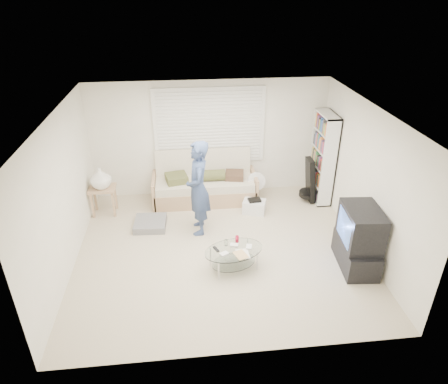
{
  "coord_description": "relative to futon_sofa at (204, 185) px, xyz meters",
  "views": [
    {
      "loc": [
        -0.57,
        -5.76,
        4.27
      ],
      "look_at": [
        0.1,
        0.3,
        1.0
      ],
      "focal_mm": 32.0,
      "sensor_mm": 36.0,
      "label": 1
    }
  ],
  "objects": [
    {
      "name": "coffee_table",
      "position": [
        0.32,
        -2.4,
        -0.06
      ],
      "size": [
        1.11,
        0.86,
        0.49
      ],
      "color": "silver",
      "rests_on": "ground"
    },
    {
      "name": "side_table",
      "position": [
        -2.07,
        -0.37,
        0.41
      ],
      "size": [
        0.52,
        0.42,
        1.02
      ],
      "color": "tan",
      "rests_on": "ground"
    },
    {
      "name": "ground",
      "position": [
        0.15,
        -1.88,
        -0.35
      ],
      "size": [
        5.0,
        5.0,
        0.0
      ],
      "primitive_type": "plane",
      "color": "beige",
      "rests_on": "ground"
    },
    {
      "name": "tv_unit",
      "position": [
        2.35,
        -2.55,
        0.17
      ],
      "size": [
        0.62,
        1.03,
        1.08
      ],
      "color": "black",
      "rests_on": "ground"
    },
    {
      "name": "bookshelf",
      "position": [
        2.48,
        -0.22,
        0.6
      ],
      "size": [
        0.3,
        0.8,
        1.91
      ],
      "color": "white",
      "rests_on": "ground"
    },
    {
      "name": "storage_bin",
      "position": [
        0.97,
        -0.68,
        -0.21
      ],
      "size": [
        0.52,
        0.44,
        0.31
      ],
      "color": "white",
      "rests_on": "ground"
    },
    {
      "name": "grey_floor_pillow",
      "position": [
        -1.13,
        -0.98,
        -0.28
      ],
      "size": [
        0.63,
        0.63,
        0.14
      ],
      "primitive_type": "cube",
      "rotation": [
        0.0,
        0.0,
        -0.05
      ],
      "color": "slate",
      "rests_on": "ground"
    },
    {
      "name": "futon_sofa",
      "position": [
        0.0,
        0.0,
        0.0
      ],
      "size": [
        2.2,
        0.89,
        1.07
      ],
      "color": "tan",
      "rests_on": "ground"
    },
    {
      "name": "window_blinds",
      "position": [
        0.15,
        0.32,
        1.2
      ],
      "size": [
        2.32,
        0.08,
        1.62
      ],
      "color": "silver",
      "rests_on": "ground"
    },
    {
      "name": "standing_person",
      "position": [
        -0.18,
        -1.22,
        0.55
      ],
      "size": [
        0.43,
        0.66,
        1.81
      ],
      "primitive_type": "imported",
      "rotation": [
        0.0,
        0.0,
        -1.57
      ],
      "color": "#2F506A",
      "rests_on": "ground"
    },
    {
      "name": "guitar_case",
      "position": [
        2.21,
        -0.34,
        0.08
      ],
      "size": [
        0.35,
        0.36,
        0.97
      ],
      "color": "black",
      "rests_on": "ground"
    },
    {
      "name": "floor_fan",
      "position": [
        1.09,
        -0.19,
        0.04
      ],
      "size": [
        0.42,
        0.27,
        0.68
      ],
      "color": "white",
      "rests_on": "ground"
    },
    {
      "name": "room_shell",
      "position": [
        0.15,
        -1.4,
        1.28
      ],
      "size": [
        5.02,
        4.52,
        2.51
      ],
      "color": "silver",
      "rests_on": "ground"
    }
  ]
}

